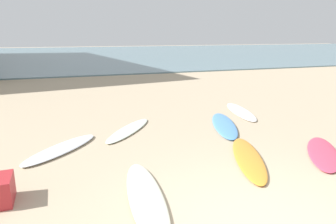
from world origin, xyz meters
name	(u,v)px	position (x,y,z in m)	size (l,w,h in m)	color
ocean_water	(84,54)	(0.00, 36.18, 0.04)	(120.00, 40.00, 0.08)	slate
surfboard_0	(241,111)	(3.00, 5.81, 0.03)	(0.57, 2.44, 0.06)	white
surfboard_1	(129,130)	(-0.84, 5.00, 0.03)	(0.48, 2.28, 0.06)	silver
surfboard_2	(323,153)	(2.77, 2.11, 0.03)	(0.59, 2.12, 0.07)	#DB425F
surfboard_3	(224,125)	(1.75, 4.59, 0.04)	(0.59, 2.53, 0.08)	#5595E1
surfboard_4	(146,197)	(-1.27, 1.49, 0.04)	(0.54, 2.56, 0.08)	silver
surfboard_5	(61,149)	(-2.52, 4.07, 0.04)	(0.55, 2.13, 0.08)	white
surfboard_6	(248,158)	(1.10, 2.35, 0.04)	(0.54, 2.42, 0.08)	orange
beach_cooler	(0,190)	(-3.37, 2.09, 0.21)	(0.55, 0.35, 0.41)	#B2282D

